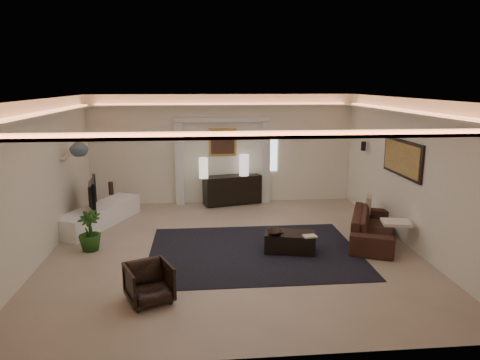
{
  "coord_description": "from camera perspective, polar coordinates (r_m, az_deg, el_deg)",
  "views": [
    {
      "loc": [
        -0.6,
        -8.04,
        3.18
      ],
      "look_at": [
        0.2,
        0.6,
        1.25
      ],
      "focal_mm": 32.65,
      "sensor_mm": 36.0,
      "label": 1
    }
  ],
  "objects": [
    {
      "name": "pilaster_right",
      "position": [
        11.76,
        3.35,
        2.33
      ],
      "size": [
        0.22,
        0.2,
        2.2
      ],
      "primitive_type": "cube",
      "color": "silver",
      "rests_on": "ground"
    },
    {
      "name": "area_rug",
      "position": [
        8.52,
        1.86,
        -9.34
      ],
      "size": [
        4.0,
        3.0,
        0.01
      ],
      "primitive_type": "cube",
      "color": "black",
      "rests_on": "ground"
    },
    {
      "name": "cove_soffit",
      "position": [
        8.09,
        -1.03,
        8.56
      ],
      "size": [
        7.0,
        7.0,
        0.04
      ],
      "primitive_type": "cube",
      "color": "silver",
      "rests_on": "ceiling"
    },
    {
      "name": "wall_back",
      "position": [
        11.69,
        -2.3,
        4.02
      ],
      "size": [
        7.0,
        0.0,
        7.0
      ],
      "primitive_type": "plane",
      "rotation": [
        1.57,
        0.0,
        0.0
      ],
      "color": "white",
      "rests_on": "ground"
    },
    {
      "name": "plant",
      "position": [
        8.96,
        -19.06,
        -6.33
      ],
      "size": [
        0.49,
        0.49,
        0.78
      ],
      "primitive_type": "imported",
      "rotation": [
        0.0,
        0.0,
        -0.14
      ],
      "color": "#1E4513",
      "rests_on": "ground"
    },
    {
      "name": "wall_niche",
      "position": [
        9.98,
        -21.78,
        2.82
      ],
      "size": [
        0.1,
        0.55,
        0.04
      ],
      "primitive_type": "cube",
      "color": "silver",
      "rests_on": "wall_left"
    },
    {
      "name": "wall_front",
      "position": [
        4.9,
        2.12,
        -8.17
      ],
      "size": [
        7.0,
        0.0,
        7.0
      ],
      "primitive_type": "plane",
      "rotation": [
        -1.57,
        0.0,
        0.0
      ],
      "color": "white",
      "rests_on": "ground"
    },
    {
      "name": "wall_right",
      "position": [
        9.2,
        21.31,
        0.82
      ],
      "size": [
        0.0,
        7.0,
        7.0
      ],
      "primitive_type": "plane",
      "rotation": [
        1.57,
        0.0,
        -1.57
      ],
      "color": "white",
      "rests_on": "ground"
    },
    {
      "name": "daylight_slit",
      "position": [
        11.83,
        4.27,
        3.61
      ],
      "size": [
        0.25,
        0.03,
        1.0
      ],
      "primitive_type": "cube",
      "color": "white",
      "rests_on": "wall_back"
    },
    {
      "name": "console",
      "position": [
        11.66,
        -1.02,
        -1.25
      ],
      "size": [
        1.59,
        0.84,
        0.76
      ],
      "primitive_type": "cube",
      "rotation": [
        0.0,
        0.0,
        0.25
      ],
      "color": "black",
      "rests_on": "ground"
    },
    {
      "name": "throw_pillow",
      "position": [
        10.1,
        16.47,
        -3.08
      ],
      "size": [
        0.25,
        0.39,
        0.38
      ],
      "primitive_type": "cube",
      "rotation": [
        0.0,
        0.0,
        -0.4
      ],
      "color": "tan",
      "rests_on": "sofa"
    },
    {
      "name": "coffee_table",
      "position": [
        8.52,
        6.56,
        -8.0
      ],
      "size": [
        1.04,
        0.72,
        0.35
      ],
      "primitive_type": "cube",
      "rotation": [
        0.0,
        0.0,
        -0.23
      ],
      "color": "black",
      "rests_on": "ground"
    },
    {
      "name": "sofa",
      "position": [
        9.39,
        16.99,
        -5.88
      ],
      "size": [
        2.22,
        1.56,
        0.61
      ],
      "primitive_type": "imported",
      "rotation": [
        0.0,
        0.0,
        1.17
      ],
      "color": "black",
      "rests_on": "ground"
    },
    {
      "name": "media_ledge",
      "position": [
        10.5,
        -17.82,
        -4.43
      ],
      "size": [
        1.54,
        2.47,
        0.46
      ],
      "primitive_type": "cube",
      "rotation": [
        0.0,
        0.0,
        -0.42
      ],
      "color": "white",
      "rests_on": "ground"
    },
    {
      "name": "figurine",
      "position": [
        11.35,
        -16.52,
        -0.93
      ],
      "size": [
        0.13,
        0.13,
        0.32
      ],
      "primitive_type": "cylinder",
      "rotation": [
        0.0,
        0.0,
        0.06
      ],
      "color": "#33231C",
      "rests_on": "media_ledge"
    },
    {
      "name": "pilaster_left",
      "position": [
        11.65,
        -7.92,
        2.13
      ],
      "size": [
        0.22,
        0.2,
        2.2
      ],
      "primitive_type": "cube",
      "color": "silver",
      "rests_on": "ground"
    },
    {
      "name": "armchair",
      "position": [
        6.76,
        -11.8,
        -13.04
      ],
      "size": [
        0.83,
        0.84,
        0.59
      ],
      "primitive_type": "imported",
      "rotation": [
        0.0,
        0.0,
        0.41
      ],
      "color": "#32271D",
      "rests_on": "ground"
    },
    {
      "name": "wall_left",
      "position": [
        8.72,
        -24.58,
        -0.06
      ],
      "size": [
        0.0,
        7.0,
        7.0
      ],
      "primitive_type": "plane",
      "rotation": [
        1.57,
        0.0,
        1.57
      ],
      "color": "white",
      "rests_on": "ground"
    },
    {
      "name": "wall_sconce",
      "position": [
        11.09,
        15.83,
        4.29
      ],
      "size": [
        0.12,
        0.12,
        0.22
      ],
      "primitive_type": "cylinder",
      "color": "black",
      "rests_on": "wall_right"
    },
    {
      "name": "ginger_jar",
      "position": [
        9.83,
        -20.32,
        4.08
      ],
      "size": [
        0.47,
        0.47,
        0.39
      ],
      "primitive_type": "imported",
      "rotation": [
        0.0,
        0.0,
        -0.28
      ],
      "color": "#545E6B",
      "rests_on": "wall_niche"
    },
    {
      "name": "art_panel_frame",
      "position": [
        9.4,
        20.46,
        2.68
      ],
      "size": [
        0.04,
        1.64,
        0.74
      ],
      "primitive_type": "cube",
      "color": "black",
      "rests_on": "wall_right"
    },
    {
      "name": "floor",
      "position": [
        8.67,
        -0.96,
        -8.98
      ],
      "size": [
        7.0,
        7.0,
        0.0
      ],
      "primitive_type": "plane",
      "color": "tan",
      "rests_on": "ground"
    },
    {
      "name": "ceiling",
      "position": [
        8.07,
        -1.04,
        10.54
      ],
      "size": [
        7.0,
        7.0,
        0.0
      ],
      "primitive_type": "plane",
      "rotation": [
        3.14,
        0.0,
        0.0
      ],
      "color": "white",
      "rests_on": "ground"
    },
    {
      "name": "art_panel_gold",
      "position": [
        9.39,
        20.33,
        2.68
      ],
      "size": [
        0.02,
        1.5,
        0.62
      ],
      "primitive_type": "cube",
      "color": "tan",
      "rests_on": "wall_right"
    },
    {
      "name": "tv",
      "position": [
        10.25,
        -19.16,
        -1.71
      ],
      "size": [
        1.16,
        0.39,
        0.66
      ],
      "primitive_type": "imported",
      "rotation": [
        0.0,
        0.0,
        1.78
      ],
      "color": "black",
      "rests_on": "media_ledge"
    },
    {
      "name": "lamp_left",
      "position": [
        11.26,
        -4.8,
        1.8
      ],
      "size": [
        0.3,
        0.3,
        0.53
      ],
      "primitive_type": "cylinder",
      "rotation": [
        0.0,
        0.0,
        0.29
      ],
      "color": "white",
      "rests_on": "console"
    },
    {
      "name": "lamp_right",
      "position": [
        11.55,
        0.53,
        2.11
      ],
      "size": [
        0.31,
        0.31,
        0.56
      ],
      "primitive_type": "cylinder",
      "rotation": [
        0.0,
        0.0,
        0.26
      ],
      "color": "white",
      "rests_on": "console"
    },
    {
      "name": "alcove_header",
      "position": [
        11.5,
        -2.3,
        7.89
      ],
      "size": [
        2.52,
        0.2,
        0.12
      ],
      "primitive_type": "cube",
      "color": "silver",
      "rests_on": "wall_back"
    },
    {
      "name": "throw_blanket",
      "position": [
        8.98,
        19.75,
        -5.26
      ],
      "size": [
        0.61,
        0.53,
        0.06
      ],
      "primitive_type": "cube",
      "rotation": [
        0.0,
        0.0,
        -0.21
      ],
      "color": "white",
      "rests_on": "sofa"
    },
    {
      "name": "painting_frame",
      "position": [
        11.63,
        -2.3,
        4.97
      ],
      "size": [
        0.74,
        0.04,
        0.74
      ],
      "primitive_type": "cube",
      "color": "tan",
      "rests_on": "wall_back"
    },
    {
      "name": "bowl",
      "position": [
        8.33,
        4.6,
        -6.66
      ],
      "size": [
        0.39,
        0.39,
        0.08
      ],
      "primitive_type": "imported",
      "rotation": [
        0.0,
        0.0,
        0.26
      ],
      "color": "black",
      "rests_on": "coffee_table"
    },
    {
      "name": "painting_canvas",
      "position": [
        11.61,
        -2.29,
        4.96
      ],
      "size": [
        0.62,
        0.02,
        0.62
      ],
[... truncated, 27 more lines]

